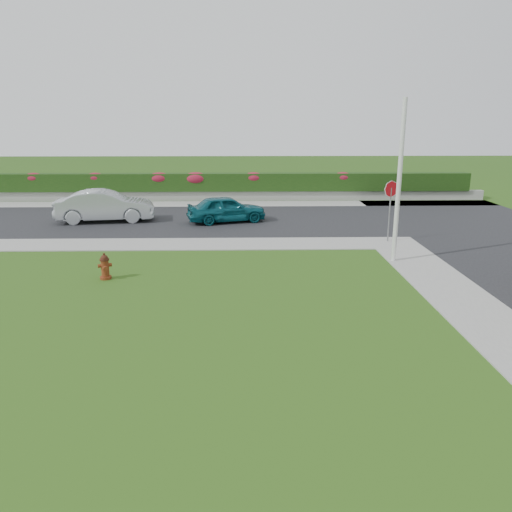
{
  "coord_description": "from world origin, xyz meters",
  "views": [
    {
      "loc": [
        0.86,
        -10.88,
        4.96
      ],
      "look_at": [
        1.19,
        3.89,
        0.9
      ],
      "focal_mm": 35.0,
      "sensor_mm": 36.0,
      "label": 1
    }
  ],
  "objects_px": {
    "fire_hydrant": "(105,267)",
    "stop_sign": "(391,197)",
    "utility_pole": "(399,183)",
    "sedan_teal": "(226,209)",
    "sedan_silver": "(105,206)"
  },
  "relations": [
    {
      "from": "fire_hydrant",
      "to": "utility_pole",
      "type": "distance_m",
      "value": 10.3
    },
    {
      "from": "sedan_silver",
      "to": "stop_sign",
      "type": "bearing_deg",
      "value": -117.06
    },
    {
      "from": "fire_hydrant",
      "to": "stop_sign",
      "type": "distance_m",
      "value": 11.59
    },
    {
      "from": "sedan_teal",
      "to": "utility_pole",
      "type": "bearing_deg",
      "value": -155.08
    },
    {
      "from": "sedan_silver",
      "to": "stop_sign",
      "type": "height_order",
      "value": "stop_sign"
    },
    {
      "from": "sedan_teal",
      "to": "sedan_silver",
      "type": "relative_size",
      "value": 0.81
    },
    {
      "from": "sedan_silver",
      "to": "stop_sign",
      "type": "relative_size",
      "value": 1.84
    },
    {
      "from": "utility_pole",
      "to": "sedan_teal",
      "type": "bearing_deg",
      "value": 131.2
    },
    {
      "from": "fire_hydrant",
      "to": "utility_pole",
      "type": "height_order",
      "value": "utility_pole"
    },
    {
      "from": "fire_hydrant",
      "to": "stop_sign",
      "type": "bearing_deg",
      "value": 2.58
    },
    {
      "from": "sedan_silver",
      "to": "sedan_teal",
      "type": "bearing_deg",
      "value": -100.56
    },
    {
      "from": "fire_hydrant",
      "to": "utility_pole",
      "type": "bearing_deg",
      "value": -11.48
    },
    {
      "from": "sedan_silver",
      "to": "stop_sign",
      "type": "distance_m",
      "value": 13.69
    },
    {
      "from": "fire_hydrant",
      "to": "stop_sign",
      "type": "xyz_separation_m",
      "value": [
        10.46,
        4.77,
        1.5
      ]
    },
    {
      "from": "stop_sign",
      "to": "sedan_teal",
      "type": "bearing_deg",
      "value": 146.28
    }
  ]
}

